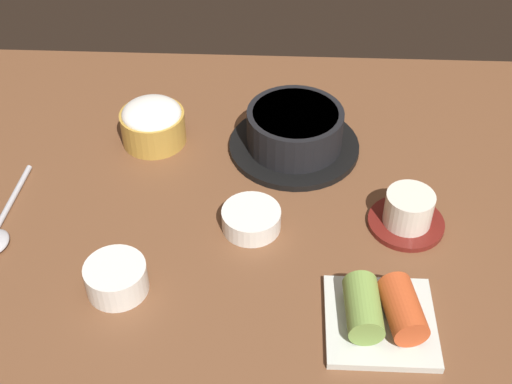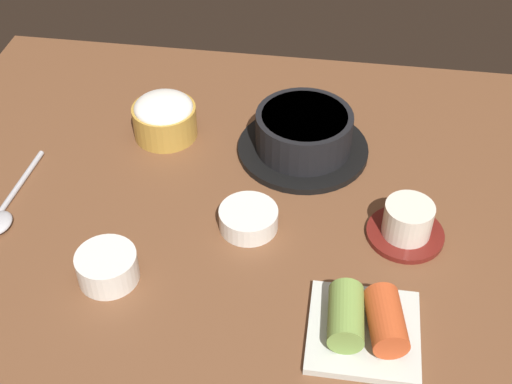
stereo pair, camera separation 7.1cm
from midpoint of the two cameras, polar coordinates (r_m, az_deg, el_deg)
dining_table at (r=97.94cm, az=-3.19°, el=-0.98°), size 100.00×76.00×2.00cm
stone_pot at (r=103.43cm, az=1.25°, el=4.93°), size 19.70×19.70×6.81cm
rice_bowl at (r=106.69cm, az=-10.41°, el=5.61°), size 9.78×9.78×6.78cm
tea_cup_with_saucer at (r=93.04cm, az=10.31°, el=-1.73°), size 10.25×10.25×5.39cm
banchan_cup_center at (r=91.96cm, az=-2.60°, el=-2.27°), size 7.92×7.92×2.90cm
kimchi_plate at (r=81.52cm, az=7.85°, el=-9.99°), size 12.83×12.83×5.13cm
side_bowl_near at (r=86.65cm, az=-13.77°, el=-6.94°), size 7.59×7.59×3.92cm
spoon at (r=99.18cm, az=-22.30°, el=-2.93°), size 3.60×17.84×1.35cm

